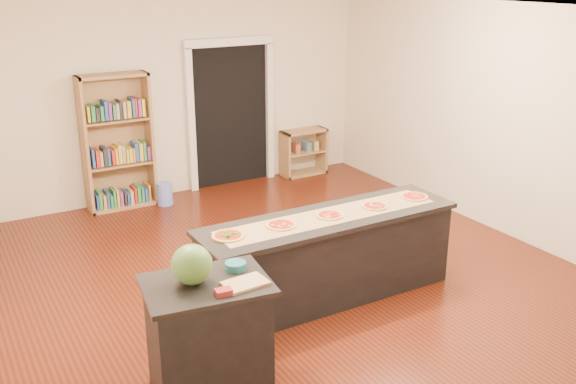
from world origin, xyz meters
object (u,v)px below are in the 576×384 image
waste_bin (165,194)px  kitchen_island (328,257)px  bookshelf (118,143)px  low_shelf (304,152)px  watermelon (192,265)px  side_counter (209,336)px

waste_bin → kitchen_island: bearing=-81.6°
bookshelf → low_shelf: 3.01m
kitchen_island → low_shelf: kitchen_island is taller
waste_bin → watermelon: bearing=-106.4°
side_counter → watermelon: 0.62m
low_shelf → waste_bin: bearing=-174.7°
bookshelf → watermelon: bearing=-98.8°
low_shelf → waste_bin: (-2.42, -0.22, -0.21)m
side_counter → watermelon: size_ratio=3.06×
watermelon → kitchen_island: bearing=23.2°
bookshelf → watermelon: (-0.68, -4.34, 0.16)m
watermelon → waste_bin: bearing=73.6°
low_shelf → kitchen_island: bearing=-118.0°
side_counter → bookshelf: size_ratio=0.51×
bookshelf → waste_bin: (0.54, -0.22, -0.77)m
side_counter → watermelon: watermelon is taller
kitchen_island → waste_bin: 3.44m
bookshelf → waste_bin: size_ratio=5.84×
kitchen_island → side_counter: bearing=-154.5°
side_counter → watermelon: (-0.09, 0.04, 0.62)m
waste_bin → side_counter: bearing=-105.1°
low_shelf → waste_bin: low_shelf is taller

